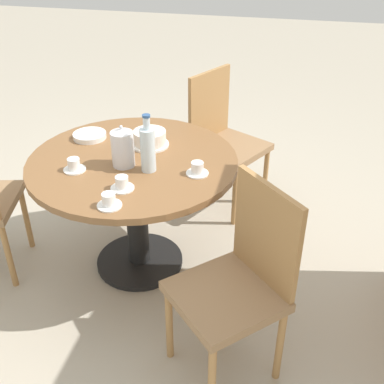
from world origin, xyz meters
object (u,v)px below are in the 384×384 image
Objects in this scene: cup_a at (74,166)px; cake_main at (150,139)px; cup_b at (197,169)px; cup_d at (109,201)px; chair_b at (238,281)px; chair_c at (224,138)px; water_bottle at (148,148)px; cup_c at (122,184)px; coffee_pot at (123,148)px.

cake_main is at bearing 140.64° from cup_a.
cup_d is at bearing -41.04° from cup_b.
chair_b and chair_c have the same top height.
water_bottle is 2.65× the size of cup_d.
chair_c is 0.75m from cake_main.
cup_b and cup_c have the same top height.
cake_main is 0.48m from cup_c.
cup_c is (0.23, 0.07, -0.08)m from coffee_pot.
cup_c is at bearing 177.75° from cup_d.
chair_b is 4.17× the size of coffee_pot.
cup_a is 0.32m from cup_c.
coffee_pot reaches higher than cup_c.
water_bottle is (-0.49, -0.54, 0.33)m from chair_b.
chair_c is (-1.39, -0.29, 0.00)m from chair_b.
cup_c is (1.10, -0.31, 0.24)m from chair_c.
cup_d is (0.16, -0.01, 0.00)m from cup_c.
cup_b is (0.89, 0.00, 0.24)m from chair_c.
water_bottle is at bearing 81.60° from coffee_pot.
cup_a is at bearing -111.76° from cup_c.
cake_main reaches higher than cup_c.
water_bottle reaches higher than chair_c.
coffee_pot reaches higher than cake_main.
cup_d is (-0.13, -0.61, 0.24)m from chair_b.
chair_c is at bearing 164.80° from water_bottle.
cup_d is at bearing 9.71° from coffee_pot.
cup_a is (-0.41, -0.91, 0.24)m from chair_b.
water_bottle reaches higher than cup_b.
water_bottle reaches higher than cup_a.
chair_c and coffee_pot have the same top height.
chair_c is 1.18m from cup_a.
water_bottle is 0.39m from cup_a.
cup_d is at bearing 46.80° from cup_a.
coffee_pot is at bearing -14.56° from cake_main.
coffee_pot is 1.97× the size of cup_a.
cup_b is at bearing 93.11° from water_bottle.
cup_d is at bearing -11.92° from water_bottle.
chair_b is 8.22× the size of cup_b.
water_bottle is 2.65× the size of cup_a.
coffee_pot is (-0.51, -0.68, 0.31)m from chair_b.
water_bottle is at bearing -86.89° from cup_b.
chair_b is 8.22× the size of cup_c.
cake_main is 0.46m from cup_a.
chair_c reaches higher than cup_d.
water_bottle is 0.24m from cup_c.
coffee_pot is at bearing -162.44° from cup_c.
chair_c is 4.17× the size of coffee_pot.
water_bottle reaches higher than chair_b.
chair_c is 8.22× the size of cup_d.
cup_d is (1.26, -0.32, 0.24)m from chair_c.
chair_b is 0.80m from water_bottle.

